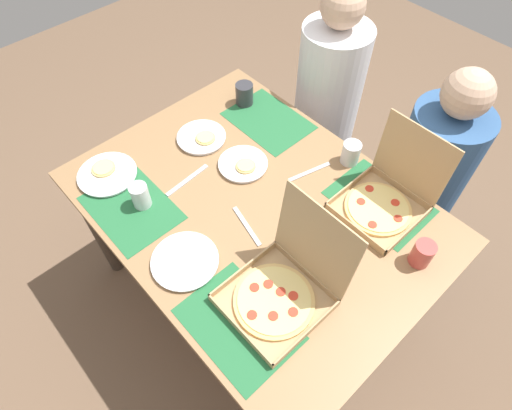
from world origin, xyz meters
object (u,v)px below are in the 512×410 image
object	(u,v)px
cup_dark	(140,196)
plate_far_left	(243,164)
diner_left_seat	(325,113)
cup_red	(351,153)
diner_right_seat	(422,186)
cup_clear_left	(422,254)
plate_near_left	(185,261)
cup_spare	(244,94)
plate_middle	(202,138)
plate_far_right	(107,174)
pizza_box_corner_left	(386,198)
pizza_box_corner_right	(283,288)

from	to	relation	value
cup_dark	plate_far_left	bearing A→B (deg)	74.53
diner_left_seat	cup_red	bearing A→B (deg)	-40.19
diner_right_seat	diner_left_seat	bearing A→B (deg)	-180.00
cup_clear_left	plate_near_left	bearing A→B (deg)	-132.08
cup_spare	cup_red	distance (m)	0.56
cup_spare	cup_clear_left	bearing A→B (deg)	-6.06
plate_middle	cup_dark	world-z (taller)	cup_dark
cup_dark	diner_left_seat	distance (m)	1.10
cup_dark	diner_left_seat	world-z (taller)	diner_left_seat
plate_far_right	cup_clear_left	size ratio (longest dim) A/B	2.41
pizza_box_corner_left	cup_clear_left	bearing A→B (deg)	-23.59
pizza_box_corner_right	plate_middle	xyz separation A→B (m)	(-0.74, 0.25, -0.04)
cup_clear_left	cup_dark	bearing A→B (deg)	-146.47
pizza_box_corner_left	pizza_box_corner_right	xyz separation A→B (m)	(0.00, -0.53, 0.00)
cup_dark	cup_red	bearing A→B (deg)	62.66
cup_dark	diner_left_seat	size ratio (longest dim) A/B	0.08
pizza_box_corner_right	pizza_box_corner_left	bearing A→B (deg)	90.22
plate_far_left	cup_red	size ratio (longest dim) A/B	2.10
pizza_box_corner_right	cup_clear_left	distance (m)	0.49
plate_middle	plate_near_left	bearing A→B (deg)	-43.75
pizza_box_corner_left	diner_right_seat	world-z (taller)	diner_right_seat
cup_red	cup_spare	bearing A→B (deg)	-172.50
plate_far_right	plate_far_left	size ratio (longest dim) A/B	1.16
plate_near_left	cup_dark	xyz separation A→B (m)	(-0.31, 0.03, 0.04)
pizza_box_corner_left	plate_far_right	size ratio (longest dim) A/B	1.36
plate_near_left	plate_middle	xyz separation A→B (m)	(-0.43, 0.41, 0.00)
cup_dark	cup_clear_left	distance (m)	1.01
cup_dark	cup_spare	bearing A→B (deg)	104.65
pizza_box_corner_right	plate_far_left	xyz separation A→B (m)	(-0.50, 0.28, -0.04)
pizza_box_corner_left	plate_far_right	world-z (taller)	pizza_box_corner_left
cup_red	cup_clear_left	world-z (taller)	cup_clear_left
plate_near_left	diner_left_seat	size ratio (longest dim) A/B	0.19
plate_far_left	diner_right_seat	bearing A→B (deg)	54.11
cup_clear_left	pizza_box_corner_right	bearing A→B (deg)	-117.54
plate_far_left	cup_red	distance (m)	0.43
pizza_box_corner_right	cup_dark	bearing A→B (deg)	-168.40
plate_far_left	diner_right_seat	size ratio (longest dim) A/B	0.18
plate_far_left	pizza_box_corner_right	bearing A→B (deg)	-28.84
diner_left_seat	diner_right_seat	world-z (taller)	diner_left_seat
pizza_box_corner_right	cup_dark	xyz separation A→B (m)	(-0.62, -0.13, -0.00)
plate_middle	cup_dark	size ratio (longest dim) A/B	2.06
pizza_box_corner_right	plate_far_right	world-z (taller)	pizza_box_corner_right
plate_far_right	diner_left_seat	bearing A→B (deg)	79.68
pizza_box_corner_right	plate_middle	distance (m)	0.78
plate_near_left	diner_left_seat	bearing A→B (deg)	106.21
pizza_box_corner_left	plate_middle	size ratio (longest dim) A/B	1.53
pizza_box_corner_left	plate_far_right	bearing A→B (deg)	-140.56
cup_red	pizza_box_corner_right	bearing A→B (deg)	-69.00
cup_red	cup_clear_left	distance (m)	0.49
plate_middle	plate_far_right	bearing A→B (deg)	-103.07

